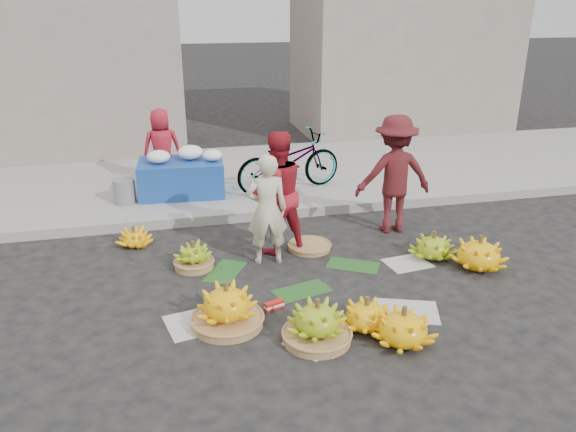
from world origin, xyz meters
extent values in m
plane|color=black|center=(0.00, 0.00, 0.00)|extent=(80.00, 80.00, 0.00)
cube|color=gray|center=(0.00, 2.20, 0.07)|extent=(40.00, 0.25, 0.15)
cube|color=gray|center=(0.00, 4.30, 0.06)|extent=(40.00, 4.00, 0.12)
cube|color=gray|center=(-4.00, 7.20, 2.00)|extent=(6.00, 3.00, 4.00)
cube|color=gray|center=(4.50, 7.70, 2.50)|extent=(5.00, 3.00, 5.00)
cylinder|color=olive|center=(-1.04, -0.72, 0.04)|extent=(0.74, 0.74, 0.09)
cylinder|color=#4D3B1F|center=(-1.04, -0.72, 0.44)|extent=(0.05, 0.05, 0.12)
cylinder|color=olive|center=(-0.21, -1.21, 0.04)|extent=(0.68, 0.68, 0.09)
cylinder|color=#4D3B1F|center=(-0.21, -1.21, 0.40)|extent=(0.05, 0.05, 0.12)
cylinder|color=#4D3B1F|center=(0.34, -1.11, 0.30)|extent=(0.05, 0.05, 0.12)
cylinder|color=#4D3B1F|center=(0.59, -1.44, 0.35)|extent=(0.05, 0.05, 0.12)
cylinder|color=#4D3B1F|center=(2.20, -0.12, 0.38)|extent=(0.05, 0.05, 0.12)
cylinder|color=#4D3B1F|center=(1.79, 0.29, 0.31)|extent=(0.05, 0.05, 0.12)
cylinder|color=olive|center=(-1.27, 0.70, 0.04)|extent=(0.48, 0.48, 0.09)
cylinder|color=#4D3B1F|center=(-1.27, 0.70, 0.30)|extent=(0.05, 0.05, 0.12)
cylinder|color=#4D3B1F|center=(-2.01, 1.57, 0.22)|extent=(0.05, 0.05, 0.12)
cylinder|color=olive|center=(0.30, 0.92, 0.03)|extent=(0.71, 0.71, 0.07)
cube|color=red|center=(-0.50, -0.53, 0.05)|extent=(0.23, 0.14, 0.09)
imported|color=beige|center=(-0.33, 0.66, 0.71)|extent=(0.54, 0.37, 1.42)
imported|color=red|center=(-0.14, 0.98, 0.81)|extent=(0.92, 0.80, 1.63)
imported|color=maroon|center=(1.63, 1.30, 0.85)|extent=(1.14, 0.70, 1.69)
cube|color=navy|center=(-1.25, 3.29, 0.41)|extent=(1.43, 0.95, 0.57)
ellipsoid|color=white|center=(-1.59, 3.23, 0.79)|extent=(0.36, 0.36, 0.20)
ellipsoid|color=white|center=(-1.08, 3.35, 0.80)|extent=(0.41, 0.41, 0.23)
ellipsoid|color=white|center=(-0.74, 3.18, 0.78)|extent=(0.32, 0.32, 0.18)
cylinder|color=slate|center=(-2.17, 3.06, 0.31)|extent=(0.34, 0.34, 0.39)
imported|color=red|center=(-1.53, 3.86, 0.79)|extent=(0.70, 0.50, 1.34)
imported|color=gray|center=(0.53, 3.12, 0.62)|extent=(1.08, 1.99, 0.99)
camera|label=1|loc=(-1.58, -5.75, 3.15)|focal=35.00mm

